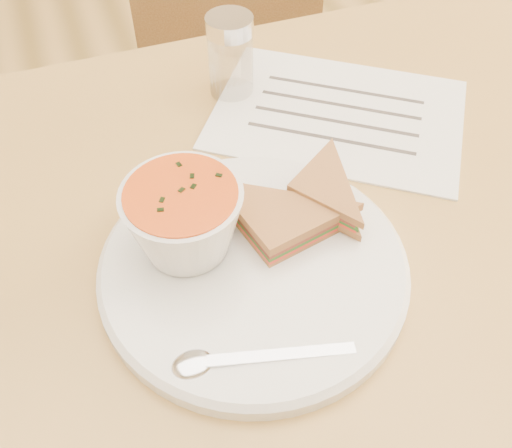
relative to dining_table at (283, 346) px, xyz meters
name	(u,v)px	position (x,y,z in m)	size (l,w,h in m)	color
floor	(277,431)	(0.00, 0.00, -0.38)	(5.00, 6.00, 0.01)	olive
dining_table	(283,346)	(0.00, 0.00, 0.00)	(1.00, 0.70, 0.75)	olive
chair_far	(223,96)	(0.08, 0.55, 0.10)	(0.43, 0.43, 0.96)	brown
plate	(253,268)	(-0.09, -0.10, 0.38)	(0.31, 0.31, 0.02)	silver
soup_bowl	(185,223)	(-0.14, -0.06, 0.43)	(0.12, 0.12, 0.08)	silver
sandwich_half_a	(269,261)	(-0.08, -0.11, 0.41)	(0.11, 0.11, 0.03)	#A16138
sandwich_half_b	(286,195)	(-0.03, -0.04, 0.42)	(0.09, 0.09, 0.03)	#A16138
spoon	(256,358)	(-0.12, -0.20, 0.40)	(0.19, 0.04, 0.01)	silver
paper_menu	(338,114)	(0.10, 0.11, 0.38)	(0.32, 0.23, 0.00)	white
condiment_shaker	(231,56)	(-0.01, 0.20, 0.43)	(0.06, 0.06, 0.11)	silver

